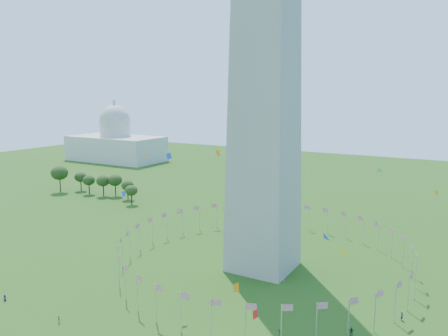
# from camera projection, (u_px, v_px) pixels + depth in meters

# --- Properties ---
(flag_ring) EXTENTS (80.24, 80.24, 9.00)m
(flag_ring) POSITION_uv_depth(u_px,v_px,m) (263.00, 252.00, 123.78)
(flag_ring) COLOR silver
(flag_ring) RESTS_ON ground
(capitol_building) EXTENTS (70.00, 35.00, 46.00)m
(capitol_building) POSITION_uv_depth(u_px,v_px,m) (115.00, 130.00, 320.31)
(capitol_building) COLOR beige
(capitol_building) RESTS_ON ground
(kites_aloft) EXTENTS (115.10, 72.11, 34.19)m
(kites_aloft) POSITION_uv_depth(u_px,v_px,m) (283.00, 229.00, 90.13)
(kites_aloft) COLOR yellow
(kites_aloft) RESTS_ON ground
(tree_line_west) EXTENTS (55.39, 14.93, 13.15)m
(tree_line_west) POSITION_uv_depth(u_px,v_px,m) (92.00, 184.00, 212.61)
(tree_line_west) COLOR #32501A
(tree_line_west) RESTS_ON ground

